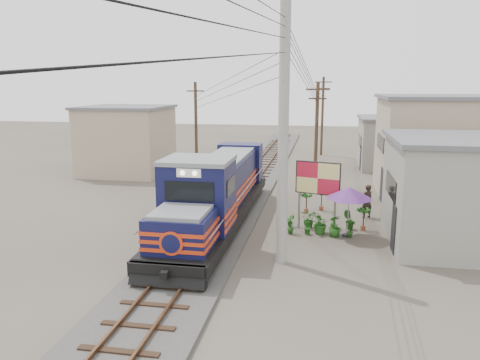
% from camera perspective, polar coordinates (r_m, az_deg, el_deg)
% --- Properties ---
extents(ground, '(120.00, 120.00, 0.00)m').
position_cam_1_polar(ground, '(19.84, -5.10, -8.72)').
color(ground, '#473F35').
rests_on(ground, ground).
extents(ballast, '(3.60, 70.00, 0.16)m').
position_cam_1_polar(ballast, '(29.17, 0.05, -1.81)').
color(ballast, '#595651').
rests_on(ballast, ground).
extents(track, '(1.15, 70.00, 0.12)m').
position_cam_1_polar(track, '(29.12, 0.05, -1.47)').
color(track, '#51331E').
rests_on(track, ground).
extents(locomotive, '(2.82, 15.32, 3.80)m').
position_cam_1_polar(locomotive, '(22.71, -2.79, -1.62)').
color(locomotive, black).
rests_on(locomotive, ground).
extents(utility_pole_main, '(0.40, 0.40, 10.00)m').
position_cam_1_polar(utility_pole_main, '(17.58, 5.29, 5.43)').
color(utility_pole_main, '#9E9B93').
rests_on(utility_pole_main, ground).
extents(wooden_pole_mid, '(1.60, 0.24, 7.00)m').
position_cam_1_polar(wooden_pole_mid, '(32.08, 9.30, 5.80)').
color(wooden_pole_mid, '#4C3826').
rests_on(wooden_pole_mid, ground).
extents(wooden_pole_far, '(1.60, 0.24, 7.50)m').
position_cam_1_polar(wooden_pole_far, '(46.01, 10.01, 7.86)').
color(wooden_pole_far, '#4C3826').
rests_on(wooden_pole_far, ground).
extents(wooden_pole_left, '(1.60, 0.24, 7.00)m').
position_cam_1_polar(wooden_pole_left, '(37.41, -5.38, 6.73)').
color(wooden_pole_left, '#4C3826').
rests_on(wooden_pole_left, ground).
extents(power_lines, '(9.65, 19.00, 3.30)m').
position_cam_1_polar(power_lines, '(26.90, -0.84, 13.12)').
color(power_lines, black).
rests_on(power_lines, ground).
extents(shophouse_front, '(7.35, 6.30, 4.70)m').
position_cam_1_polar(shophouse_front, '(22.37, 26.86, -1.30)').
color(shophouse_front, gray).
rests_on(shophouse_front, ground).
extents(shophouse_mid, '(8.40, 7.35, 6.20)m').
position_cam_1_polar(shophouse_mid, '(31.08, 24.13, 3.68)').
color(shophouse_mid, tan).
rests_on(shophouse_mid, ground).
extents(shophouse_back, '(6.30, 6.30, 4.20)m').
position_cam_1_polar(shophouse_back, '(40.65, 18.66, 4.34)').
color(shophouse_back, gray).
rests_on(shophouse_back, ground).
extents(shophouse_left, '(6.30, 6.30, 5.20)m').
position_cam_1_polar(shophouse_left, '(37.32, -13.63, 4.79)').
color(shophouse_left, tan).
rests_on(shophouse_left, ground).
extents(billboard, '(2.10, 0.69, 3.32)m').
position_cam_1_polar(billboard, '(22.27, 9.46, -0.01)').
color(billboard, '#99999E').
rests_on(billboard, ground).
extents(market_umbrella, '(2.77, 2.77, 2.32)m').
position_cam_1_polar(market_umbrella, '(21.66, 13.17, -1.58)').
color(market_umbrella, black).
rests_on(market_umbrella, ground).
extents(vendor, '(0.77, 0.72, 1.77)m').
position_cam_1_polar(vendor, '(25.20, 15.22, -2.52)').
color(vendor, black).
rests_on(vendor, ground).
extents(plant_nursery, '(3.24, 1.97, 1.01)m').
position_cam_1_polar(plant_nursery, '(22.40, 9.99, -5.20)').
color(plant_nursery, '#1F5217').
rests_on(plant_nursery, ground).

